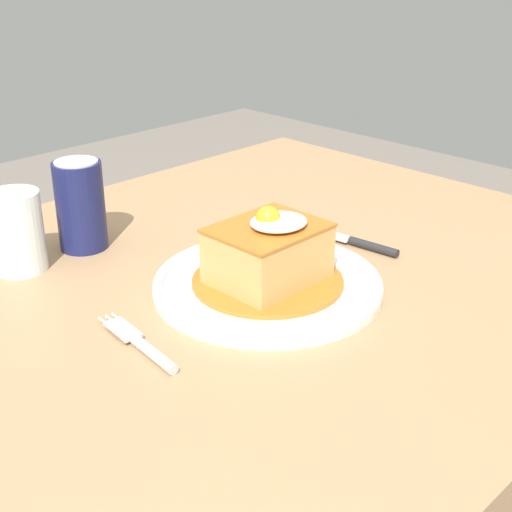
{
  "coord_description": "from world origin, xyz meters",
  "views": [
    {
      "loc": [
        -0.52,
        -0.6,
        1.15
      ],
      "look_at": [
        0.05,
        -0.03,
        0.78
      ],
      "focal_mm": 51.04,
      "sensor_mm": 36.0,
      "label": 1
    }
  ],
  "objects": [
    {
      "name": "dining_table",
      "position": [
        0.0,
        0.0,
        0.63
      ],
      "size": [
        1.18,
        0.84,
        0.74
      ],
      "color": "#A87F56",
      "rests_on": "ground_plane"
    },
    {
      "name": "main_plate",
      "position": [
        0.05,
        -0.05,
        0.75
      ],
      "size": [
        0.28,
        0.28,
        0.02
      ],
      "color": "white",
      "rests_on": "dining_table"
    },
    {
      "name": "sandwich_meal",
      "position": [
        0.05,
        -0.05,
        0.79
      ],
      "size": [
        0.19,
        0.19,
        0.1
      ],
      "color": "#C66B23",
      "rests_on": "main_plate"
    },
    {
      "name": "fork",
      "position": [
        -0.14,
        -0.05,
        0.75
      ],
      "size": [
        0.03,
        0.14,
        0.01
      ],
      "color": "silver",
      "rests_on": "dining_table"
    },
    {
      "name": "knife",
      "position": [
        0.24,
        -0.05,
        0.75
      ],
      "size": [
        0.03,
        0.17,
        0.01
      ],
      "color": "#262628",
      "rests_on": "dining_table"
    },
    {
      "name": "soda_can",
      "position": [
        -0.03,
        0.22,
        0.81
      ],
      "size": [
        0.07,
        0.07,
        0.12
      ],
      "color": "#191E51",
      "rests_on": "dining_table"
    },
    {
      "name": "drinking_glass",
      "position": [
        -0.13,
        0.22,
        0.79
      ],
      "size": [
        0.07,
        0.07,
        0.1
      ],
      "color": "#3F2314",
      "rests_on": "dining_table"
    }
  ]
}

